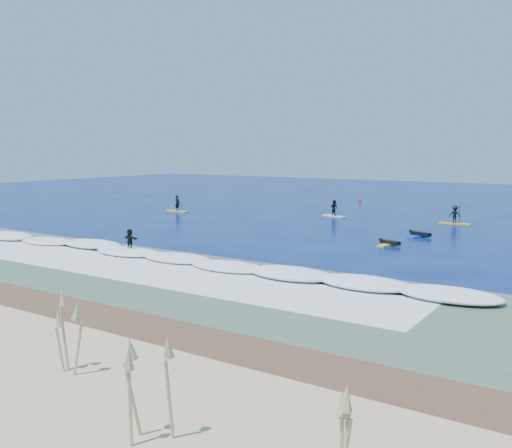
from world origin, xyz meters
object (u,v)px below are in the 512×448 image
Objects in this scene: sup_paddler_left at (177,206)px; prone_paddler_near at (389,243)px; prone_paddler_far at (419,235)px; sup_paddler_center at (334,209)px; marker_buoy at (360,201)px; sup_paddler_right at (455,216)px; wave_surfer at (130,241)px.

prone_paddler_near is at bearing -12.40° from sup_paddler_left.
sup_paddler_center is at bearing 71.30° from prone_paddler_far.
sup_paddler_left is 23.33m from marker_buoy.
prone_paddler_far is at bearing -57.20° from marker_buoy.
marker_buoy reaches higher than prone_paddler_far.
prone_paddler_near is at bearing -96.12° from sup_paddler_right.
wave_surfer is at bearing -76.46° from sup_paddler_center.
wave_surfer is (-12.75, -12.09, 0.66)m from prone_paddler_near.
sup_paddler_right is 4.21× the size of marker_buoy.
prone_paddler_far is at bearing -94.68° from sup_paddler_right.
sup_paddler_left is 27.07m from prone_paddler_far.
wave_surfer is (13.62, -20.02, 0.18)m from sup_paddler_left.
marker_buoy reaches higher than prone_paddler_near.
prone_paddler_far reaches higher than prone_paddler_near.
marker_buoy is at bearing 50.49° from prone_paddler_far.
marker_buoy is at bearing 134.52° from sup_paddler_right.
sup_paddler_right is at bearing -42.92° from marker_buoy.
sup_paddler_left is 1.34× the size of prone_paddler_near.
sup_paddler_left reaches higher than sup_paddler_right.
prone_paddler_near is (-0.86, -13.83, -0.59)m from sup_paddler_right.
sup_paddler_left is 27.54m from prone_paddler_near.
sup_paddler_right is 1.37× the size of wave_surfer.
sup_paddler_left reaches higher than prone_paddler_near.
prone_paddler_near is at bearing -32.79° from sup_paddler_center.
sup_paddler_left is at bearing -143.19° from sup_paddler_center.
sup_paddler_center reaches higher than prone_paddler_near.
sup_paddler_center is at bearing 22.70° from sup_paddler_left.
sup_paddler_center is 1.13× the size of prone_paddler_far.
wave_surfer is at bearing -51.43° from sup_paddler_left.
sup_paddler_left reaches higher than prone_paddler_far.
sup_paddler_center reaches higher than prone_paddler_far.
sup_paddler_right is 1.12× the size of prone_paddler_far.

